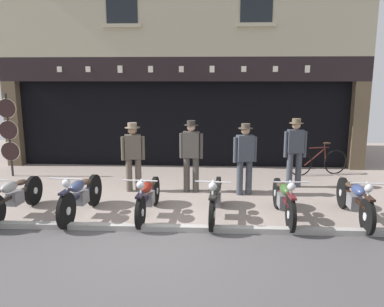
# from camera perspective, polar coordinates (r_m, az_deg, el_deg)

# --- Properties ---
(ground) EXTENTS (22.93, 22.00, 0.18)m
(ground) POSITION_cam_1_polar(r_m,az_deg,el_deg) (6.09, -6.16, -15.49)
(ground) COLOR gray
(shop_facade) EXTENTS (11.23, 4.42, 6.62)m
(shop_facade) POSITION_cam_1_polar(r_m,az_deg,el_deg) (13.41, -0.88, 7.18)
(shop_facade) COLOR black
(shop_facade) RESTS_ON ground
(motorcycle_far_left) EXTENTS (0.62, 1.99, 0.91)m
(motorcycle_far_left) POSITION_cam_1_polar(r_m,az_deg,el_deg) (8.33, -24.93, -5.70)
(motorcycle_far_left) COLOR black
(motorcycle_far_left) RESTS_ON ground
(motorcycle_left) EXTENTS (0.62, 1.99, 0.93)m
(motorcycle_left) POSITION_cam_1_polar(r_m,az_deg,el_deg) (7.85, -16.22, -5.98)
(motorcycle_left) COLOR black
(motorcycle_left) RESTS_ON ground
(motorcycle_center_left) EXTENTS (0.62, 1.98, 0.90)m
(motorcycle_center_left) POSITION_cam_1_polar(r_m,az_deg,el_deg) (7.61, -6.55, -6.29)
(motorcycle_center_left) COLOR black
(motorcycle_center_left) RESTS_ON ground
(motorcycle_center) EXTENTS (0.62, 2.06, 0.91)m
(motorcycle_center) POSITION_cam_1_polar(r_m,az_deg,el_deg) (7.50, 3.50, -6.47)
(motorcycle_center) COLOR black
(motorcycle_center) RESTS_ON ground
(motorcycle_center_right) EXTENTS (0.62, 1.94, 0.91)m
(motorcycle_center_right) POSITION_cam_1_polar(r_m,az_deg,el_deg) (7.61, 13.51, -6.49)
(motorcycle_center_right) COLOR black
(motorcycle_center_right) RESTS_ON ground
(motorcycle_right) EXTENTS (0.62, 2.07, 0.92)m
(motorcycle_right) POSITION_cam_1_polar(r_m,az_deg,el_deg) (7.98, 23.06, -6.24)
(motorcycle_right) COLOR black
(motorcycle_right) RESTS_ON ground
(salesman_left) EXTENTS (0.55, 0.36, 1.66)m
(salesman_left) POSITION_cam_1_polar(r_m,az_deg,el_deg) (9.23, -8.76, 0.01)
(salesman_left) COLOR brown
(salesman_left) RESTS_ON ground
(shopkeeper_center) EXTENTS (0.56, 0.32, 1.72)m
(shopkeeper_center) POSITION_cam_1_polar(r_m,az_deg,el_deg) (9.07, -0.12, 0.09)
(shopkeeper_center) COLOR #47423D
(shopkeeper_center) RESTS_ON ground
(salesman_right) EXTENTS (0.55, 0.33, 1.67)m
(salesman_right) POSITION_cam_1_polar(r_m,az_deg,el_deg) (8.93, 7.88, -0.35)
(salesman_right) COLOR #3D424C
(salesman_right) RESTS_ON ground
(assistant_far_right) EXTENTS (0.56, 0.34, 1.72)m
(assistant_far_right) POSITION_cam_1_polar(r_m,az_deg,el_deg) (9.80, 15.09, 0.59)
(assistant_far_right) COLOR #3D424C
(assistant_far_right) RESTS_ON ground
(tyre_sign_pole) EXTENTS (0.54, 0.06, 2.29)m
(tyre_sign_pole) POSITION_cam_1_polar(r_m,az_deg,el_deg) (11.63, -25.63, 3.08)
(tyre_sign_pole) COLOR #232328
(tyre_sign_pole) RESTS_ON ground
(advert_board_near) EXTENTS (0.76, 0.03, 1.07)m
(advert_board_near) POSITION_cam_1_polar(r_m,az_deg,el_deg) (11.91, 11.04, 6.21)
(advert_board_near) COLOR silver
(advert_board_far) EXTENTS (0.69, 0.03, 0.89)m
(advert_board_far) POSITION_cam_1_polar(r_m,az_deg,el_deg) (12.08, 15.49, 5.92)
(advert_board_far) COLOR silver
(leaning_bicycle) EXTENTS (1.74, 0.63, 0.94)m
(leaning_bicycle) POSITION_cam_1_polar(r_m,az_deg,el_deg) (11.40, 18.30, -1.14)
(leaning_bicycle) COLOR black
(leaning_bicycle) RESTS_ON ground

